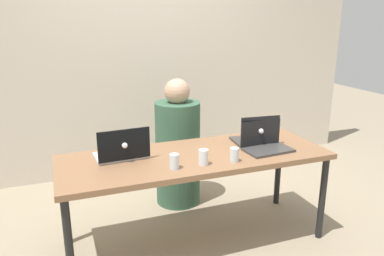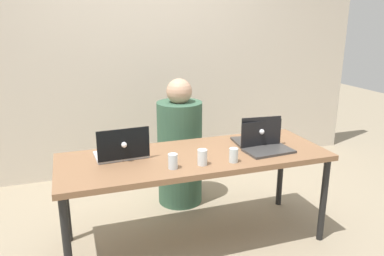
% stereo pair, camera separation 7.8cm
% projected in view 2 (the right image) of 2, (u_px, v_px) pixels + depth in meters
% --- Properties ---
extents(ground_plane, '(12.00, 12.00, 0.00)m').
position_uv_depth(ground_plane, '(195.00, 240.00, 2.90)').
color(ground_plane, gray).
extents(back_wall, '(5.04, 0.10, 2.61)m').
position_uv_depth(back_wall, '(146.00, 52.00, 3.96)').
color(back_wall, beige).
rests_on(back_wall, ground).
extents(desk, '(1.94, 0.70, 0.70)m').
position_uv_depth(desk, '(195.00, 162.00, 2.72)').
color(desk, '#896041').
rests_on(desk, ground).
extents(person_at_center, '(0.50, 0.50, 1.15)m').
position_uv_depth(person_at_center, '(180.00, 149.00, 3.38)').
color(person_at_center, '#375B44').
rests_on(person_at_center, ground).
extents(laptop_back_left, '(0.37, 0.28, 0.23)m').
position_uv_depth(laptop_back_left, '(122.00, 151.00, 2.62)').
color(laptop_back_left, silver).
rests_on(laptop_back_left, desk).
extents(laptop_back_right, '(0.33, 0.29, 0.24)m').
position_uv_depth(laptop_back_right, '(256.00, 138.00, 2.91)').
color(laptop_back_right, '#3B3835').
rests_on(laptop_back_right, desk).
extents(laptop_front_right, '(0.36, 0.25, 0.21)m').
position_uv_depth(laptop_front_right, '(266.00, 145.00, 2.77)').
color(laptop_front_right, '#3C3A39').
rests_on(laptop_front_right, desk).
extents(water_glass_left, '(0.06, 0.06, 0.10)m').
position_uv_depth(water_glass_left, '(173.00, 162.00, 2.44)').
color(water_glass_left, silver).
rests_on(water_glass_left, desk).
extents(water_glass_center, '(0.07, 0.07, 0.11)m').
position_uv_depth(water_glass_center, '(202.00, 158.00, 2.50)').
color(water_glass_center, white).
rests_on(water_glass_center, desk).
extents(water_glass_right, '(0.06, 0.06, 0.10)m').
position_uv_depth(water_glass_right, '(234.00, 156.00, 2.55)').
color(water_glass_right, silver).
rests_on(water_glass_right, desk).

